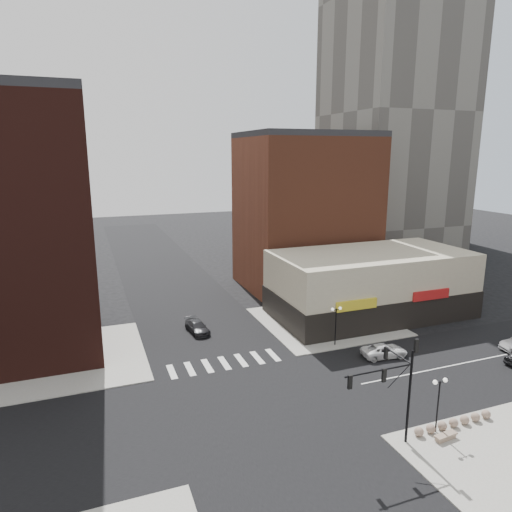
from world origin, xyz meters
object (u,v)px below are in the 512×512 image
street_lamp_se_a (439,392)px  street_lamp_ne (336,316)px  traffic_signal (395,378)px  white_suv (384,351)px  dark_sedan_north (197,327)px  stone_bench (446,437)px

street_lamp_se_a → street_lamp_ne: bearing=86.4°
traffic_signal → white_suv: bearing=55.8°
street_lamp_ne → white_suv: bearing=-51.2°
street_lamp_ne → dark_sedan_north: (-12.71, 8.76, -2.64)m
white_suv → stone_bench: 13.65m
traffic_signal → white_suv: traffic_signal is taller
street_lamp_ne → white_suv: (3.24, -4.04, -2.65)m
street_lamp_se_a → dark_sedan_north: size_ratio=0.93×
street_lamp_ne → dark_sedan_north: 15.66m
stone_bench → white_suv: bearing=65.8°
traffic_signal → street_lamp_ne: (4.76, 15.83, -1.67)m
street_lamp_ne → stone_bench: 17.28m
white_suv → street_lamp_ne: bearing=45.2°
stone_bench → traffic_signal: bearing=156.7°
traffic_signal → dark_sedan_north: (-7.95, 24.59, -4.31)m
white_suv → dark_sedan_north: 20.45m
traffic_signal → dark_sedan_north: size_ratio=1.74×
white_suv → stone_bench: (-4.25, -12.96, -0.29)m
traffic_signal → white_suv: (8.01, 11.80, -4.32)m
traffic_signal → street_lamp_se_a: (3.76, -0.17, -1.67)m
street_lamp_se_a → street_lamp_ne: same height
traffic_signal → dark_sedan_north: traffic_signal is taller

